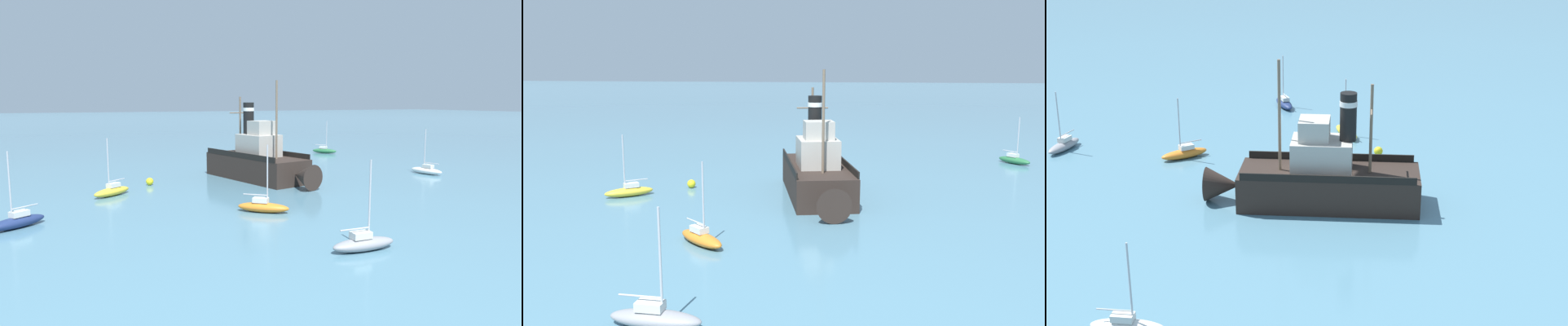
% 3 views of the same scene
% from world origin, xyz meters
% --- Properties ---
extents(ground_plane, '(600.00, 600.00, 0.00)m').
position_xyz_m(ground_plane, '(0.00, 0.00, 0.00)').
color(ground_plane, teal).
extents(old_tugboat, '(7.12, 14.79, 9.90)m').
position_xyz_m(old_tugboat, '(0.47, 1.14, 1.83)').
color(old_tugboat, '#2D231E').
rests_on(old_tugboat, ground).
extents(sailboat_grey, '(3.82, 1.19, 4.90)m').
position_xyz_m(sailboat_grey, '(4.61, 24.06, 0.43)').
color(sailboat_grey, gray).
rests_on(sailboat_grey, ground).
extents(sailboat_yellow, '(3.66, 3.22, 4.90)m').
position_xyz_m(sailboat_yellow, '(15.13, 3.35, 0.43)').
color(sailboat_yellow, gold).
rests_on(sailboat_yellow, ground).
extents(sailboat_orange, '(3.62, 3.28, 4.90)m').
position_xyz_m(sailboat_orange, '(5.91, 13.96, 0.43)').
color(sailboat_orange, orange).
rests_on(sailboat_orange, ground).
extents(sailboat_green, '(3.19, 3.68, 4.90)m').
position_xyz_m(sailboat_green, '(-18.51, -16.85, 0.43)').
color(sailboat_green, '#286B3D').
rests_on(sailboat_green, ground).
extents(mooring_buoy, '(0.70, 0.70, 0.70)m').
position_xyz_m(mooring_buoy, '(11.26, -0.34, 0.35)').
color(mooring_buoy, yellow).
rests_on(mooring_buoy, ground).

